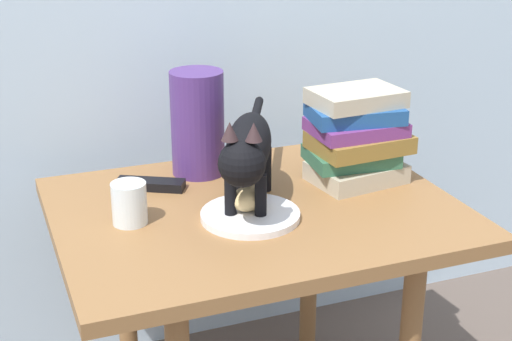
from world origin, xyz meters
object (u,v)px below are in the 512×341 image
(plate, at_px, (250,215))
(tv_remote, at_px, (150,184))
(bread_roll, at_px, (249,198))
(cat, at_px, (248,149))
(book_stack, at_px, (356,137))
(candle_jar, at_px, (129,205))
(green_vase, at_px, (198,123))
(side_table, at_px, (256,237))

(plate, distance_m, tv_remote, 0.27)
(bread_roll, distance_m, cat, 0.10)
(tv_remote, bearing_deg, book_stack, 13.64)
(cat, distance_m, tv_remote, 0.27)
(bread_roll, xyz_separation_m, candle_jar, (-0.23, 0.05, -0.00))
(bread_roll, distance_m, green_vase, 0.28)
(side_table, xyz_separation_m, plate, (-0.03, -0.05, 0.08))
(side_table, relative_size, book_stack, 3.72)
(bread_roll, xyz_separation_m, tv_remote, (-0.15, 0.21, -0.03))
(plate, distance_m, bread_roll, 0.03)
(side_table, relative_size, plate, 4.13)
(bread_roll, bearing_deg, book_stack, 18.41)
(plate, xyz_separation_m, green_vase, (-0.02, 0.28, 0.11))
(green_vase, distance_m, candle_jar, 0.31)
(cat, bearing_deg, tv_remote, 131.56)
(book_stack, relative_size, green_vase, 0.93)
(candle_jar, bearing_deg, green_vase, 45.85)
(cat, relative_size, tv_remote, 2.94)
(bread_roll, xyz_separation_m, green_vase, (-0.02, 0.27, 0.08))
(plate, relative_size, cat, 0.45)
(book_stack, bearing_deg, cat, -166.90)
(cat, relative_size, green_vase, 1.84)
(book_stack, relative_size, candle_jar, 2.62)
(cat, height_order, book_stack, cat)
(book_stack, bearing_deg, bread_roll, -161.59)
(cat, height_order, tv_remote, cat)
(plate, bearing_deg, green_vase, 94.46)
(plate, distance_m, candle_jar, 0.24)
(cat, height_order, candle_jar, cat)
(cat, distance_m, book_stack, 0.29)
(side_table, distance_m, green_vase, 0.30)
(cat, bearing_deg, side_table, 23.83)
(side_table, xyz_separation_m, green_vase, (-0.05, 0.23, 0.19))
(book_stack, bearing_deg, green_vase, 151.19)
(tv_remote, bearing_deg, green_vase, 51.69)
(side_table, bearing_deg, bread_roll, -127.11)
(bread_roll, distance_m, book_stack, 0.31)
(plate, xyz_separation_m, book_stack, (0.29, 0.11, 0.10))
(green_vase, bearing_deg, cat, -82.01)
(plate, bearing_deg, book_stack, 20.46)
(green_vase, relative_size, tv_remote, 1.60)
(tv_remote, bearing_deg, side_table, -14.87)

